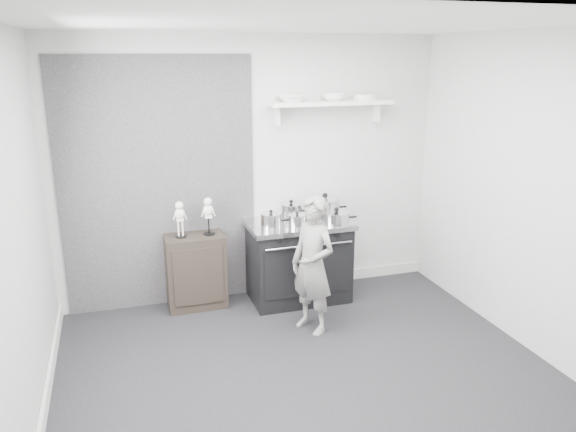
# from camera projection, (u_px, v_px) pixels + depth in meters

# --- Properties ---
(ground) EXTENTS (4.00, 4.00, 0.00)m
(ground) POSITION_uv_depth(u_px,v_px,m) (310.00, 378.00, 4.51)
(ground) COLOR black
(ground) RESTS_ON ground
(room_shell) EXTENTS (4.02, 3.62, 2.71)m
(room_shell) POSITION_uv_depth(u_px,v_px,m) (294.00, 175.00, 4.16)
(room_shell) COLOR #B9B9B6
(room_shell) RESTS_ON ground
(wall_shelf) EXTENTS (1.30, 0.26, 0.24)m
(wall_shelf) POSITION_uv_depth(u_px,v_px,m) (331.00, 104.00, 5.71)
(wall_shelf) COLOR white
(wall_shelf) RESTS_ON room_shell
(stove) EXTENTS (1.06, 0.66, 0.85)m
(stove) POSITION_uv_depth(u_px,v_px,m) (299.00, 260.00, 5.85)
(stove) COLOR black
(stove) RESTS_ON ground
(side_cabinet) EXTENTS (0.59, 0.34, 0.76)m
(side_cabinet) POSITION_uv_depth(u_px,v_px,m) (196.00, 271.00, 5.69)
(side_cabinet) COLOR black
(side_cabinet) RESTS_ON ground
(child) EXTENTS (0.49, 0.56, 1.29)m
(child) POSITION_uv_depth(u_px,v_px,m) (313.00, 265.00, 5.12)
(child) COLOR gray
(child) RESTS_ON ground
(pot_front_left) EXTENTS (0.30, 0.21, 0.19)m
(pot_front_left) POSITION_uv_depth(u_px,v_px,m) (271.00, 221.00, 5.52)
(pot_front_left) COLOR silver
(pot_front_left) RESTS_ON stove
(pot_back_left) EXTENTS (0.32, 0.23, 0.20)m
(pot_back_left) POSITION_uv_depth(u_px,v_px,m) (291.00, 211.00, 5.84)
(pot_back_left) COLOR silver
(pot_back_left) RESTS_ON stove
(pot_back_right) EXTENTS (0.41, 0.32, 0.26)m
(pot_back_right) POSITION_uv_depth(u_px,v_px,m) (325.00, 208.00, 5.88)
(pot_back_right) COLOR silver
(pot_back_right) RESTS_ON stove
(pot_front_right) EXTENTS (0.36, 0.28, 0.17)m
(pot_front_right) POSITION_uv_depth(u_px,v_px,m) (336.00, 218.00, 5.66)
(pot_front_right) COLOR silver
(pot_front_right) RESTS_ON stove
(pot_front_center) EXTENTS (0.27, 0.18, 0.16)m
(pot_front_center) POSITION_uv_depth(u_px,v_px,m) (297.00, 221.00, 5.55)
(pot_front_center) COLOR silver
(pot_front_center) RESTS_ON stove
(skeleton_full) EXTENTS (0.12, 0.07, 0.42)m
(skeleton_full) POSITION_uv_depth(u_px,v_px,m) (180.00, 217.00, 5.48)
(skeleton_full) COLOR white
(skeleton_full) RESTS_ON side_cabinet
(skeleton_torso) EXTENTS (0.12, 0.08, 0.44)m
(skeleton_torso) POSITION_uv_depth(u_px,v_px,m) (208.00, 213.00, 5.56)
(skeleton_torso) COLOR white
(skeleton_torso) RESTS_ON side_cabinet
(bowl_large) EXTENTS (0.27, 0.27, 0.07)m
(bowl_large) POSITION_uv_depth(u_px,v_px,m) (291.00, 99.00, 5.56)
(bowl_large) COLOR white
(bowl_large) RESTS_ON wall_shelf
(bowl_small) EXTENTS (0.23, 0.23, 0.07)m
(bowl_small) POSITION_uv_depth(u_px,v_px,m) (334.00, 97.00, 5.69)
(bowl_small) COLOR white
(bowl_small) RESTS_ON wall_shelf
(plate_stack) EXTENTS (0.25, 0.25, 0.06)m
(plate_stack) POSITION_uv_depth(u_px,v_px,m) (365.00, 97.00, 5.79)
(plate_stack) COLOR silver
(plate_stack) RESTS_ON wall_shelf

